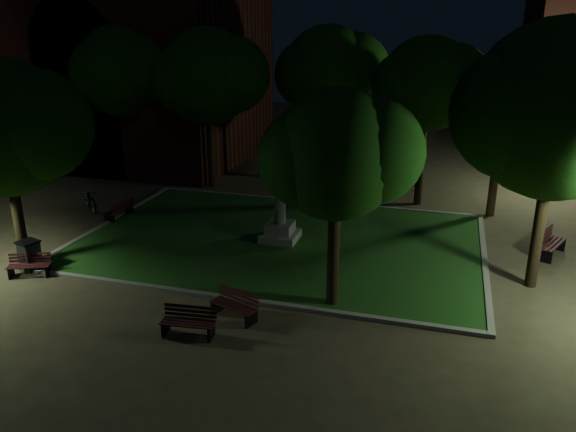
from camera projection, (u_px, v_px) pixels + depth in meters
name	position (u px, v px, depth m)	size (l,w,h in m)	color
ground	(264.00, 261.00, 20.11)	(80.00, 80.00, 0.00)	#4B3F2B
lawn	(280.00, 240.00, 21.91)	(15.00, 10.00, 0.08)	#204D18
lawn_kerb	(280.00, 240.00, 21.90)	(15.40, 10.40, 0.12)	slate
monument	(280.00, 218.00, 21.61)	(1.40, 1.40, 3.20)	gray
building_main	(89.00, 34.00, 34.38)	(20.00, 12.00, 15.00)	#522019
tree_west	(5.00, 128.00, 18.14)	(5.55, 4.53, 7.15)	black
tree_north_wl	(209.00, 77.00, 27.31)	(5.78, 4.71, 7.95)	black
tree_north_er	(429.00, 84.00, 24.55)	(5.12, 4.18, 7.62)	black
tree_ne	(507.00, 95.00, 23.10)	(4.40, 3.59, 7.09)	black
tree_east	(562.00, 110.00, 16.34)	(6.54, 5.34, 8.35)	black
tree_se	(339.00, 155.00, 15.47)	(4.57, 3.73, 6.52)	black
tree_nw	(126.00, 71.00, 28.86)	(5.89, 4.81, 8.13)	black
tree_far_north	(331.00, 73.00, 28.24)	(5.78, 4.72, 8.05)	black
lamppost_nw	(111.00, 115.00, 32.39)	(1.18, 0.28, 4.31)	black
lamppost_ne	(562.00, 131.00, 26.07)	(1.18, 0.28, 4.76)	black
bench_near_left	(235.00, 306.00, 16.15)	(1.57, 0.99, 0.82)	black
bench_near_right	(189.00, 323.00, 15.26)	(1.53, 0.67, 0.82)	black
bench_west_near	(29.00, 266.00, 18.86)	(1.45, 0.97, 0.75)	black
bench_left_side	(120.00, 211.00, 24.24)	(0.66, 1.50, 0.80)	black
bench_right_side	(549.00, 244.00, 20.47)	(1.27, 1.83, 0.95)	black
bench_far_side	(347.00, 183.00, 28.20)	(1.80, 1.09, 0.93)	black
trash_bin	(30.00, 255.00, 19.24)	(0.78, 0.78, 1.07)	black
bicycle	(91.00, 199.00, 25.41)	(0.68, 1.94, 1.02)	black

